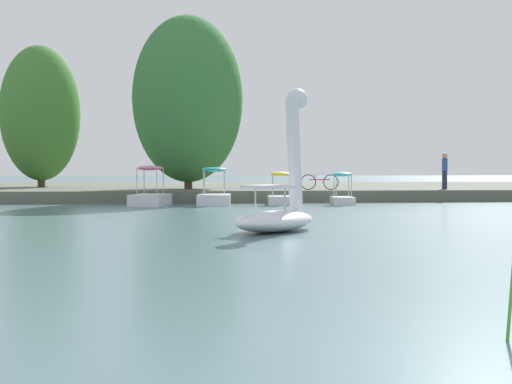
# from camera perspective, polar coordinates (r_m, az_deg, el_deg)

# --- Properties ---
(shore_bank_far) EXTENTS (137.21, 23.68, 0.54)m
(shore_bank_far) POSITION_cam_1_polar(r_m,az_deg,el_deg) (41.47, -2.42, 0.20)
(shore_bank_far) COLOR #5B6051
(shore_bank_far) RESTS_ON ground_plane
(swan_boat) EXTENTS (2.73, 2.86, 3.44)m
(swan_boat) POSITION_cam_1_polar(r_m,az_deg,el_deg) (15.88, 1.99, -0.78)
(swan_boat) COLOR white
(swan_boat) RESTS_ON ground_plane
(pedal_boat_cyan) EXTENTS (1.07, 1.80, 1.39)m
(pedal_boat_cyan) POSITION_cam_1_polar(r_m,az_deg,el_deg) (28.76, 7.35, -0.14)
(pedal_boat_cyan) COLOR white
(pedal_boat_cyan) RESTS_ON ground_plane
(pedal_boat_yellow) EXTENTS (1.26, 1.83, 1.40)m
(pedal_boat_yellow) POSITION_cam_1_polar(r_m,az_deg,el_deg) (28.45, 2.14, -0.25)
(pedal_boat_yellow) COLOR white
(pedal_boat_yellow) RESTS_ON ground_plane
(pedal_boat_teal) EXTENTS (1.54, 2.24, 1.59)m
(pedal_boat_teal) POSITION_cam_1_polar(r_m,az_deg,el_deg) (28.18, -3.57, -0.23)
(pedal_boat_teal) COLOR white
(pedal_boat_teal) RESTS_ON ground_plane
(pedal_boat_pink) EXTENTS (1.77, 2.54, 1.65)m
(pedal_boat_pink) POSITION_cam_1_polar(r_m,az_deg,el_deg) (28.07, -8.96, -0.21)
(pedal_boat_pink) COLOR white
(pedal_boat_pink) RESTS_ON ground_plane
(tree_willow_near_path) EXTENTS (5.80, 5.71, 7.82)m
(tree_willow_near_path) POSITION_cam_1_polar(r_m,az_deg,el_deg) (39.20, -17.81, 6.38)
(tree_willow_near_path) COLOR #4C3823
(tree_willow_near_path) RESTS_ON shore_bank_far
(tree_willow_overhanging) EXTENTS (7.38, 7.25, 8.49)m
(tree_willow_overhanging) POSITION_cam_1_polar(r_m,az_deg,el_deg) (33.37, -5.79, 7.85)
(tree_willow_overhanging) COLOR #4C3823
(tree_willow_overhanging) RESTS_ON shore_bank_far
(person_on_path) EXTENTS (0.26, 0.26, 1.76)m
(person_on_path) POSITION_cam_1_polar(r_m,az_deg,el_deg) (33.66, 15.72, 1.91)
(person_on_path) COLOR #23283D
(person_on_path) RESTS_ON shore_bank_far
(bicycle_parked) EXTENTS (1.77, 0.27, 0.74)m
(bicycle_parked) POSITION_cam_1_polar(r_m,az_deg,el_deg) (31.40, 5.42, 0.85)
(bicycle_parked) COLOR black
(bicycle_parked) RESTS_ON shore_bank_far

